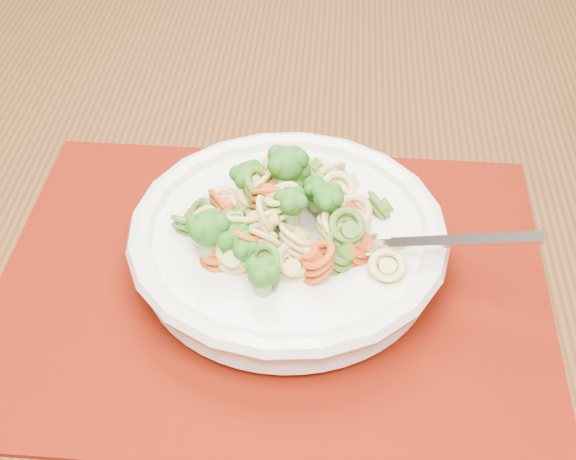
% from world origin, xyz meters
% --- Properties ---
extents(dining_table, '(1.79, 1.48, 0.76)m').
position_xyz_m(dining_table, '(-0.16, 0.26, 0.67)').
color(dining_table, '#543117').
rests_on(dining_table, ground).
extents(placemat, '(0.52, 0.47, 0.00)m').
position_xyz_m(placemat, '(-0.08, 0.14, 0.76)').
color(placemat, '#5F1204').
rests_on(placemat, dining_table).
extents(pasta_bowl, '(0.25, 0.25, 0.05)m').
position_xyz_m(pasta_bowl, '(-0.08, 0.17, 0.79)').
color(pasta_bowl, silver).
rests_on(pasta_bowl, placemat).
extents(pasta_broccoli_heap, '(0.21, 0.21, 0.06)m').
position_xyz_m(pasta_broccoli_heap, '(-0.08, 0.17, 0.81)').
color(pasta_broccoli_heap, tan).
rests_on(pasta_broccoli_heap, pasta_bowl).
extents(fork, '(0.18, 0.04, 0.08)m').
position_xyz_m(fork, '(-0.02, 0.17, 0.81)').
color(fork, silver).
rests_on(fork, pasta_bowl).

